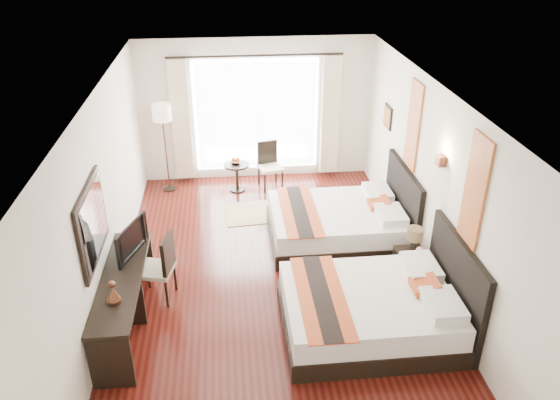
{
  "coord_description": "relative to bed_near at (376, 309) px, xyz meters",
  "views": [
    {
      "loc": [
        -0.58,
        -6.48,
        4.77
      ],
      "look_at": [
        0.13,
        0.43,
        1.14
      ],
      "focal_mm": 35.0,
      "sensor_mm": 36.0,
      "label": 1
    }
  ],
  "objects": [
    {
      "name": "floor",
      "position": [
        -1.19,
        1.12,
        -0.33
      ],
      "size": [
        4.5,
        7.5,
        0.01
      ],
      "primitive_type": "cube",
      "color": "#350B09",
      "rests_on": "ground"
    },
    {
      "name": "ceiling",
      "position": [
        -1.19,
        1.12,
        2.46
      ],
      "size": [
        4.5,
        7.5,
        0.02
      ],
      "primitive_type": "cube",
      "color": "white",
      "rests_on": "wall_headboard"
    },
    {
      "name": "wall_headboard",
      "position": [
        1.05,
        1.12,
        1.07
      ],
      "size": [
        0.01,
        7.5,
        2.8
      ],
      "primitive_type": "cube",
      "color": "silver",
      "rests_on": "floor"
    },
    {
      "name": "wall_desk",
      "position": [
        -3.44,
        1.12,
        1.07
      ],
      "size": [
        0.01,
        7.5,
        2.8
      ],
      "primitive_type": "cube",
      "color": "silver",
      "rests_on": "floor"
    },
    {
      "name": "wall_window",
      "position": [
        -1.19,
        4.87,
        1.07
      ],
      "size": [
        4.5,
        0.01,
        2.8
      ],
      "primitive_type": "cube",
      "color": "silver",
      "rests_on": "floor"
    },
    {
      "name": "window_glass",
      "position": [
        -1.19,
        4.85,
        0.97
      ],
      "size": [
        2.4,
        0.02,
        2.2
      ],
      "primitive_type": "cube",
      "color": "white",
      "rests_on": "wall_window"
    },
    {
      "name": "sheer_curtain",
      "position": [
        -1.19,
        4.79,
        0.97
      ],
      "size": [
        2.3,
        0.02,
        2.1
      ],
      "primitive_type": "cube",
      "color": "white",
      "rests_on": "wall_window"
    },
    {
      "name": "drape_left",
      "position": [
        -2.64,
        4.75,
        0.95
      ],
      "size": [
        0.35,
        0.14,
        2.35
      ],
      "primitive_type": "cube",
      "color": "beige",
      "rests_on": "floor"
    },
    {
      "name": "drape_right",
      "position": [
        0.26,
        4.75,
        0.95
      ],
      "size": [
        0.35,
        0.14,
        2.35
      ],
      "primitive_type": "cube",
      "color": "beige",
      "rests_on": "floor"
    },
    {
      "name": "art_panel_near",
      "position": [
        1.04,
        0.0,
        1.62
      ],
      "size": [
        0.03,
        0.5,
        1.35
      ],
      "primitive_type": "cube",
      "color": "maroon",
      "rests_on": "wall_headboard"
    },
    {
      "name": "art_panel_far",
      "position": [
        1.04,
        2.23,
        1.62
      ],
      "size": [
        0.03,
        0.5,
        1.35
      ],
      "primitive_type": "cube",
      "color": "maroon",
      "rests_on": "wall_headboard"
    },
    {
      "name": "wall_sconce",
      "position": [
        1.0,
        0.96,
        1.59
      ],
      "size": [
        0.1,
        0.14,
        0.14
      ],
      "primitive_type": "cube",
      "color": "#4D291B",
      "rests_on": "wall_headboard"
    },
    {
      "name": "mirror_frame",
      "position": [
        -3.41,
        0.41,
        1.22
      ],
      "size": [
        0.04,
        1.25,
        0.95
      ],
      "primitive_type": "cube",
      "color": "black",
      "rests_on": "wall_desk"
    },
    {
      "name": "mirror_glass",
      "position": [
        -3.39,
        0.41,
        1.22
      ],
      "size": [
        0.01,
        1.12,
        0.82
      ],
      "primitive_type": "cube",
      "color": "white",
      "rests_on": "mirror_frame"
    },
    {
      "name": "bed_near",
      "position": [
        0.0,
        0.0,
        0.0
      ],
      "size": [
        2.23,
        1.74,
        1.26
      ],
      "color": "black",
      "rests_on": "floor"
    },
    {
      "name": "bed_far",
      "position": [
        0.01,
        2.23,
        -0.0
      ],
      "size": [
        2.2,
        1.71,
        1.24
      ],
      "color": "black",
      "rests_on": "floor"
    },
    {
      "name": "nightstand",
      "position": [
        0.77,
        0.96,
        -0.08
      ],
      "size": [
        0.4,
        0.5,
        0.48
      ],
      "primitive_type": "cube",
      "color": "black",
      "rests_on": "floor"
    },
    {
      "name": "table_lamp",
      "position": [
        0.8,
        1.01,
        0.42
      ],
      "size": [
        0.23,
        0.23,
        0.37
      ],
      "color": "black",
      "rests_on": "nightstand"
    },
    {
      "name": "vase",
      "position": [
        0.8,
        0.76,
        0.24
      ],
      "size": [
        0.15,
        0.15,
        0.12
      ],
      "primitive_type": "imported",
      "rotation": [
        0.0,
        0.0,
        -0.37
      ],
      "color": "black",
      "rests_on": "nightstand"
    },
    {
      "name": "console_desk",
      "position": [
        -3.18,
        0.41,
        0.05
      ],
      "size": [
        0.5,
        2.2,
        0.76
      ],
      "primitive_type": "cube",
      "color": "black",
      "rests_on": "floor"
    },
    {
      "name": "television",
      "position": [
        -3.16,
        0.96,
        0.66
      ],
      "size": [
        0.37,
        0.77,
        0.45
      ],
      "primitive_type": "imported",
      "rotation": [
        0.0,
        0.0,
        1.22
      ],
      "color": "black",
      "rests_on": "console_desk"
    },
    {
      "name": "bronze_figurine",
      "position": [
        -3.18,
        -0.08,
        0.56
      ],
      "size": [
        0.21,
        0.21,
        0.25
      ],
      "primitive_type": null,
      "rotation": [
        0.0,
        0.0,
        -0.32
      ],
      "color": "#4D291B",
      "rests_on": "console_desk"
    },
    {
      "name": "desk_chair",
      "position": [
        -2.82,
        0.96,
        -0.02
      ],
      "size": [
        0.55,
        0.55,
        1.0
      ],
      "rotation": [
        0.0,
        0.0,
        2.91
      ],
      "color": "#B4A98B",
      "rests_on": "floor"
    },
    {
      "name": "floor_lamp",
      "position": [
        -2.95,
        4.41,
        1.13
      ],
      "size": [
        0.35,
        0.35,
        1.72
      ],
      "color": "black",
      "rests_on": "floor"
    },
    {
      "name": "side_table",
      "position": [
        -1.63,
        4.23,
        -0.05
      ],
      "size": [
        0.48,
        0.48,
        0.55
      ],
      "primitive_type": "cylinder",
      "color": "black",
      "rests_on": "floor"
    },
    {
      "name": "fruit_bowl",
      "position": [
        -1.64,
        4.26,
        0.26
      ],
      "size": [
        0.23,
        0.23,
        0.05
      ],
      "primitive_type": "imported",
      "rotation": [
        0.0,
        0.0,
        -0.07
      ],
      "color": "#452B18",
      "rests_on": "side_table"
    },
    {
      "name": "window_chair",
      "position": [
        -0.98,
        4.3,
        -0.05
      ],
      "size": [
        0.52,
        0.52,
        0.92
      ],
      "rotation": [
        0.0,
        0.0,
        -1.32
      ],
      "color": "#B4A98B",
      "rests_on": "floor"
    },
    {
      "name": "jute_rug",
      "position": [
        -1.26,
        3.28,
        -0.32
      ],
      "size": [
        1.33,
        0.96,
        0.01
      ],
      "primitive_type": "cube",
      "rotation": [
        0.0,
        0.0,
        0.08
      ],
      "color": "tan",
      "rests_on": "floor"
    }
  ]
}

